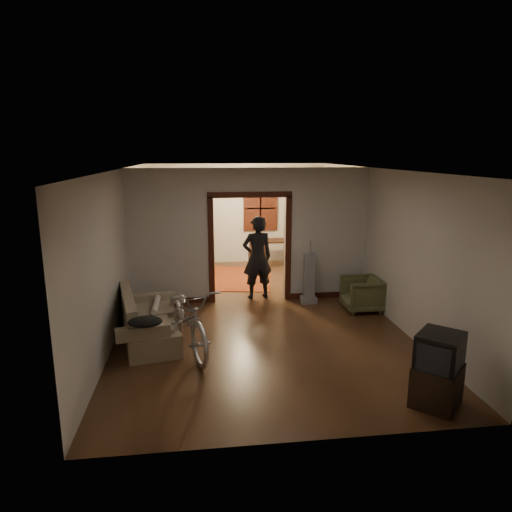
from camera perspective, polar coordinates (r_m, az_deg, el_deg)
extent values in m
cube|color=#392012|center=(9.19, -0.24, -6.90)|extent=(5.00, 8.50, 0.01)
cube|color=white|center=(8.65, -0.26, 10.83)|extent=(5.00, 8.50, 0.01)
cube|color=beige|center=(12.99, -2.55, 5.29)|extent=(5.00, 0.02, 2.80)
cube|color=beige|center=(8.87, -16.50, 1.23)|extent=(0.02, 8.50, 2.80)
cube|color=beige|center=(9.44, 15.00, 2.01)|extent=(0.02, 8.50, 2.80)
cube|color=beige|center=(9.55, -0.80, 2.56)|extent=(5.00, 0.14, 2.80)
cube|color=#39150C|center=(9.60, -0.79, 0.80)|extent=(1.74, 0.20, 2.32)
cube|color=black|center=(13.01, 0.55, 5.98)|extent=(0.98, 0.06, 1.28)
sphere|color=#FFE0A5|center=(11.16, -1.84, 8.96)|extent=(0.24, 0.24, 0.24)
cube|color=silver|center=(9.67, 5.45, 1.74)|extent=(0.08, 0.01, 0.12)
cube|color=#71694B|center=(7.88, -13.25, -7.49)|extent=(1.16, 1.91, 0.82)
cylinder|color=beige|center=(8.12, -12.38, -5.96)|extent=(0.10, 0.81, 0.10)
ellipsoid|color=black|center=(6.94, -13.70, -7.99)|extent=(0.50, 0.37, 0.15)
imported|color=silver|center=(7.39, -8.59, -7.53)|extent=(1.31, 2.21, 1.10)
imported|color=brown|center=(9.38, 13.11, -4.64)|extent=(0.75, 0.73, 0.68)
cube|color=black|center=(6.34, 21.64, -14.79)|extent=(0.78, 0.78, 0.52)
cube|color=black|center=(6.15, 21.99, -11.06)|extent=(0.74, 0.74, 0.47)
cube|color=gray|center=(9.59, 6.66, -2.81)|extent=(0.36, 0.31, 1.06)
imported|color=black|center=(9.77, 0.16, -0.20)|extent=(0.73, 0.55, 1.80)
cube|color=maroon|center=(11.53, -2.60, -2.74)|extent=(2.15, 2.61, 0.02)
cube|color=#283620|center=(12.62, -8.21, 2.25)|extent=(0.82, 0.46, 1.62)
sphere|color=#1E5972|center=(12.47, -8.37, 7.35)|extent=(0.26, 0.26, 0.26)
cube|color=black|center=(12.68, 3.26, 0.36)|extent=(1.06, 0.68, 0.73)
cube|color=black|center=(12.36, 0.04, 0.59)|extent=(0.50, 0.50, 0.96)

